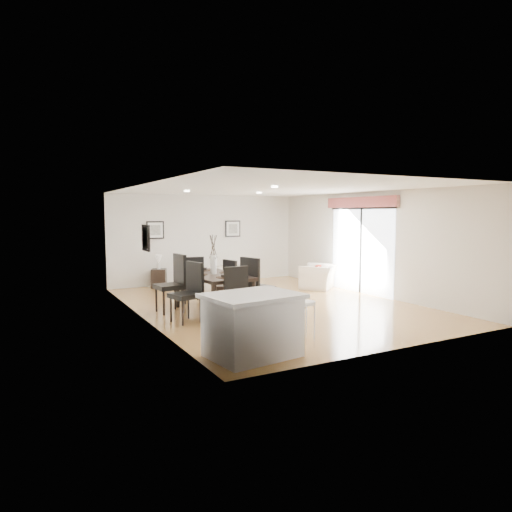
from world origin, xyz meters
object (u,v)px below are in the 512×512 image
dining_chair_wfar (174,280)px  side_table (159,278)px  dining_chair_wnear (190,289)px  dining_chair_enear (255,282)px  kitchen_island (253,325)px  armchair (319,277)px  bar_stool (305,308)px  sofa (218,277)px  dining_table (213,278)px  coffee_table (232,292)px  dining_chair_foot (192,277)px  dining_chair_head (239,293)px  dining_chair_efar (234,280)px

dining_chair_wfar → side_table: bearing=164.8°
dining_chair_wfar → side_table: 3.42m
dining_chair_wnear → dining_chair_wfar: (0.01, 1.00, 0.04)m
dining_chair_enear → kitchen_island: 2.86m
dining_chair_wnear → kitchen_island: size_ratio=0.80×
armchair → bar_stool: bar_stool is taller
sofa → dining_table: bearing=59.7°
sofa → armchair: 2.87m
dining_chair_enear → dining_table: bearing=38.3°
coffee_table → dining_chair_foot: bearing=-159.3°
dining_chair_head → coffee_table: size_ratio=1.23×
dining_table → dining_chair_wfar: (-0.70, 0.52, -0.06)m
dining_chair_efar → coffee_table: (0.33, 0.80, -0.42)m
dining_chair_head → bar_stool: (0.28, -1.78, 0.01)m
dining_chair_wnear → dining_chair_head: bearing=28.3°
dining_chair_head → sofa: bearing=68.9°
sofa → dining_table: size_ratio=1.12×
dining_chair_head → side_table: 5.12m
coffee_table → side_table: side_table is taller
dining_chair_wnear → dining_chair_efar: (1.43, 0.97, -0.06)m
dining_chair_wnear → dining_chair_wfar: bearing=165.3°
sofa → side_table: sofa is taller
dining_chair_foot → kitchen_island: dining_chair_foot is taller
dining_chair_wfar → dining_chair_enear: bearing=48.9°
dining_chair_foot → dining_chair_enear: bearing=119.7°
dining_chair_head → dining_table: bearing=87.0°
dining_table → side_table: size_ratio=3.84×
kitchen_island → dining_chair_wfar: bearing=83.5°
coffee_table → kitchen_island: kitchen_island is taller
kitchen_island → dining_chair_enear: bearing=54.1°
dining_chair_enear → side_table: bearing=-4.7°
side_table → coffee_table: bearing=-66.4°
dining_table → dining_chair_wnear: 0.87m
dining_chair_efar → dining_chair_head: size_ratio=0.96×
side_table → kitchen_island: 6.91m
sofa → side_table: (-1.45, 0.92, -0.07)m
bar_stool → sofa: bearing=79.6°
dining_table → kitchen_island: kitchen_island is taller
dining_chair_wnear → dining_chair_head: (0.71, -0.77, -0.03)m
dining_chair_enear → dining_chair_foot: (-0.72, 1.79, -0.06)m
dining_table → dining_chair_enear: (0.71, -0.53, -0.08)m
dining_chair_wnear → dining_chair_enear: 1.42m
kitchen_island → bar_stool: (0.93, 0.00, 0.16)m
dining_chair_efar → side_table: dining_chair_efar is taller
dining_chair_wnear → dining_chair_wfar: size_ratio=0.94×
dining_chair_wfar → dining_chair_enear: dining_chair_wfar is taller
dining_chair_wfar → coffee_table: (1.75, 0.77, -0.52)m
sofa → dining_chair_wnear: (-2.09, -3.41, 0.32)m
coffee_table → side_table: bearing=132.6°
coffee_table → bar_stool: (-0.77, -4.32, 0.46)m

